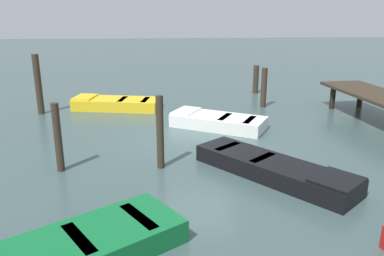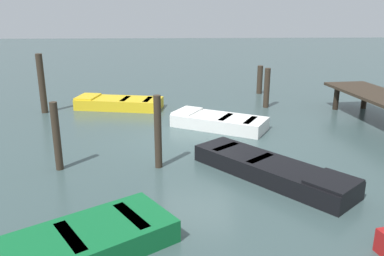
% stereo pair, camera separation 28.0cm
% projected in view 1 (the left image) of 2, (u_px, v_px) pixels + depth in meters
% --- Properties ---
extents(ground_plane, '(80.00, 80.00, 0.00)m').
position_uv_depth(ground_plane, '(192.00, 139.00, 11.60)').
color(ground_plane, '#384C4C').
extents(rowboat_white, '(2.52, 3.21, 0.46)m').
position_uv_depth(rowboat_white, '(218.00, 121.00, 12.67)').
color(rowboat_white, silver).
rests_on(rowboat_white, ground_plane).
extents(rowboat_black, '(3.68, 3.35, 0.46)m').
position_uv_depth(rowboat_black, '(274.00, 169.00, 8.94)').
color(rowboat_black, black).
rests_on(rowboat_black, ground_plane).
extents(rowboat_green, '(3.21, 3.90, 0.46)m').
position_uv_depth(rowboat_green, '(59.00, 256.00, 5.80)').
color(rowboat_green, '#0F602D').
rests_on(rowboat_green, ground_plane).
extents(rowboat_yellow, '(1.78, 3.41, 0.46)m').
position_uv_depth(rowboat_yellow, '(116.00, 103.00, 15.02)').
color(rowboat_yellow, gold).
rests_on(rowboat_yellow, ground_plane).
extents(mooring_piling_far_left, '(0.25, 0.25, 1.26)m').
position_uv_depth(mooring_piling_far_left, '(256.00, 79.00, 17.65)').
color(mooring_piling_far_left, '#33281E').
rests_on(mooring_piling_far_left, ground_plane).
extents(mooring_piling_mid_left, '(0.18, 0.18, 1.67)m').
position_uv_depth(mooring_piling_mid_left, '(58.00, 138.00, 9.13)').
color(mooring_piling_mid_left, '#33281E').
rests_on(mooring_piling_mid_left, ground_plane).
extents(mooring_piling_center, '(0.18, 0.18, 1.80)m').
position_uv_depth(mooring_piling_center, '(160.00, 132.00, 9.29)').
color(mooring_piling_center, '#33281E').
rests_on(mooring_piling_center, ground_plane).
extents(mooring_piling_far_right, '(0.22, 0.22, 1.54)m').
position_uv_depth(mooring_piling_far_right, '(264.00, 88.00, 15.15)').
color(mooring_piling_far_right, '#33281E').
rests_on(mooring_piling_far_right, ground_plane).
extents(mooring_piling_mid_right, '(0.24, 0.24, 2.18)m').
position_uv_depth(mooring_piling_mid_right, '(38.00, 84.00, 14.08)').
color(mooring_piling_mid_right, '#33281E').
rests_on(mooring_piling_mid_right, ground_plane).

